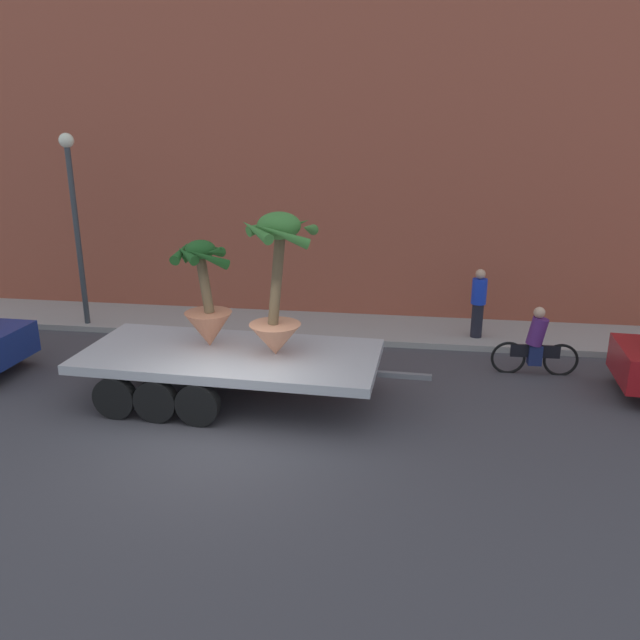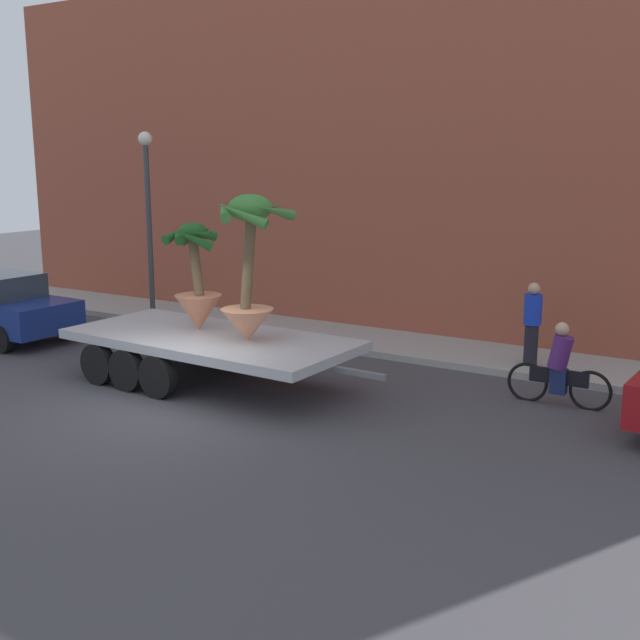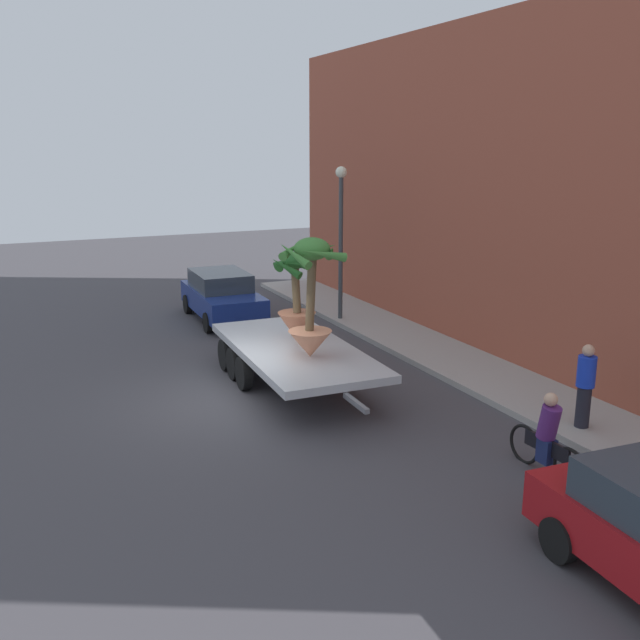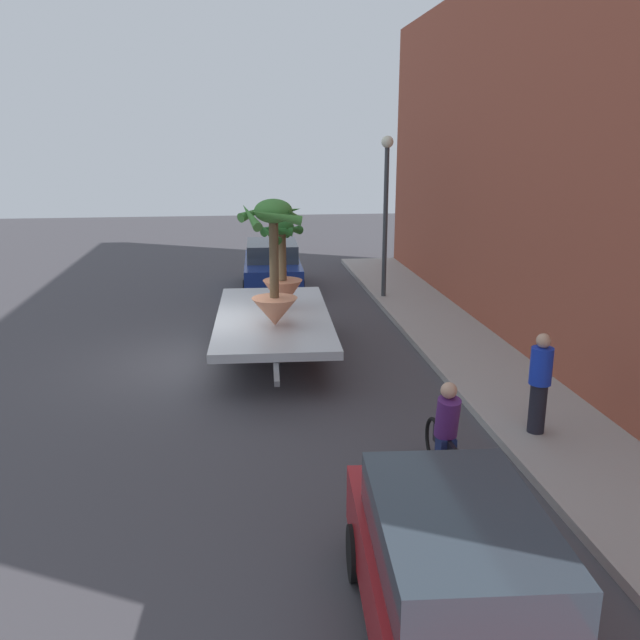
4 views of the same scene
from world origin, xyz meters
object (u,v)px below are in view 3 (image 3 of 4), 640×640
(street_lamp, at_px, (341,223))
(pedestrian_near_gate, at_px, (585,384))
(potted_palm_middle, at_px, (296,306))
(trailing_car, at_px, (222,295))
(flatbed_trailer, at_px, (292,352))
(cyclist, at_px, (548,438))
(potted_palm_rear, at_px, (311,301))

(street_lamp, bearing_deg, pedestrian_near_gate, 2.17)
(potted_palm_middle, xyz_separation_m, trailing_car, (-6.51, 0.10, -1.02))
(potted_palm_middle, distance_m, trailing_car, 6.59)
(potted_palm_middle, bearing_deg, trailing_car, 179.12)
(flatbed_trailer, height_order, cyclist, cyclist)
(flatbed_trailer, xyz_separation_m, potted_palm_rear, (1.20, -0.02, 1.51))
(flatbed_trailer, distance_m, street_lamp, 6.53)
(flatbed_trailer, relative_size, potted_palm_rear, 2.49)
(cyclist, xyz_separation_m, street_lamp, (-11.14, 1.51, 2.56))
(potted_palm_middle, xyz_separation_m, cyclist, (6.63, 1.94, -1.18))
(flatbed_trailer, height_order, pedestrian_near_gate, pedestrian_near_gate)
(potted_palm_middle, distance_m, street_lamp, 5.84)
(flatbed_trailer, xyz_separation_m, cyclist, (6.35, 2.19, -0.10))
(cyclist, distance_m, street_lamp, 11.53)
(trailing_car, distance_m, street_lamp, 4.58)
(street_lamp, bearing_deg, potted_palm_rear, -31.88)
(potted_palm_rear, height_order, pedestrian_near_gate, potted_palm_rear)
(potted_palm_rear, distance_m, trailing_car, 8.13)
(flatbed_trailer, relative_size, trailing_car, 1.55)
(trailing_car, relative_size, pedestrian_near_gate, 2.55)
(trailing_car, xyz_separation_m, pedestrian_near_gate, (12.07, 3.73, 0.22))
(potted_palm_middle, height_order, trailing_car, potted_palm_middle)
(flatbed_trailer, xyz_separation_m, pedestrian_near_gate, (5.29, 4.08, 0.27))
(potted_palm_rear, bearing_deg, trailing_car, 177.34)
(cyclist, bearing_deg, pedestrian_near_gate, 119.29)
(potted_palm_rear, distance_m, potted_palm_middle, 1.57)
(cyclist, relative_size, trailing_car, 0.42)
(potted_palm_rear, xyz_separation_m, potted_palm_middle, (-1.48, 0.27, -0.43))
(cyclist, distance_m, trailing_car, 13.27)
(potted_palm_middle, relative_size, cyclist, 1.15)
(potted_palm_middle, height_order, street_lamp, street_lamp)
(potted_palm_rear, distance_m, street_lamp, 7.11)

